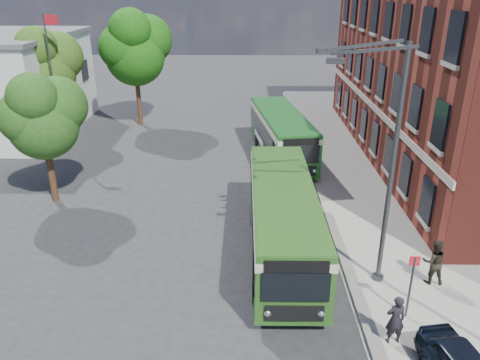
{
  "coord_description": "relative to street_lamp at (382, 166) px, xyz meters",
  "views": [
    {
      "loc": [
        0.13,
        -17.24,
        10.66
      ],
      "look_at": [
        -0.19,
        2.85,
        2.2
      ],
      "focal_mm": 35.0,
      "sensor_mm": 36.0,
      "label": 1
    }
  ],
  "objects": [
    {
      "name": "ground",
      "position": [
        -4.84,
        2.0,
        -4.79
      ],
      "size": [
        120.0,
        120.0,
        0.0
      ],
      "primitive_type": "plane",
      "color": "#2B2B2D",
      "rests_on": "ground"
    },
    {
      "name": "pavement",
      "position": [
        2.16,
        10.0,
        -4.72
      ],
      "size": [
        6.0,
        48.0,
        0.15
      ],
      "primitive_type": "cube",
      "color": "gray",
      "rests_on": "ground"
    },
    {
      "name": "kerb_line",
      "position": [
        -0.89,
        10.0,
        -4.79
      ],
      "size": [
        0.12,
        48.0,
        0.01
      ],
      "primitive_type": "cube",
      "color": "beige",
      "rests_on": "ground"
    },
    {
      "name": "brick_office",
      "position": [
        9.16,
        14.0,
        2.18
      ],
      "size": [
        12.1,
        26.0,
        14.2
      ],
      "color": "maroon",
      "rests_on": "ground"
    },
    {
      "name": "white_building",
      "position": [
        -22.84,
        20.0,
        -1.13
      ],
      "size": [
        9.4,
        13.4,
        7.3
      ],
      "color": "silver",
      "rests_on": "ground"
    },
    {
      "name": "flagpole",
      "position": [
        -17.29,
        15.0,
        0.15
      ],
      "size": [
        0.95,
        0.1,
        9.0
      ],
      "color": "#393B3E",
      "rests_on": "ground"
    },
    {
      "name": "street_lamp",
      "position": [
        0.0,
        0.0,
        0.0
      ],
      "size": [
        2.96,
        2.38,
        9.0
      ],
      "color": "#393B3E",
      "rests_on": "ground"
    },
    {
      "name": "bus_stop_sign",
      "position": [
        0.76,
        -2.2,
        -3.28
      ],
      "size": [
        0.35,
        0.08,
        2.52
      ],
      "color": "#393B3E",
      "rests_on": "ground"
    },
    {
      "name": "bus_front",
      "position": [
        -3.2,
        2.13,
        -2.96
      ],
      "size": [
        2.68,
        10.69,
        3.02
      ],
      "color": "#2B581C",
      "rests_on": "ground"
    },
    {
      "name": "bus_rear",
      "position": [
        -2.49,
        13.88,
        -2.96
      ],
      "size": [
        3.97,
        10.1,
        3.02
      ],
      "color": "#1A581D",
      "rests_on": "ground"
    },
    {
      "name": "pedestrian_a",
      "position": [
        -0.05,
        -3.45,
        -3.78
      ],
      "size": [
        0.67,
        0.48,
        1.72
      ],
      "primitive_type": "imported",
      "rotation": [
        0.0,
        0.0,
        3.25
      ],
      "color": "black",
      "rests_on": "pavement"
    },
    {
      "name": "pedestrian_b",
      "position": [
        2.32,
        -0.19,
        -3.74
      ],
      "size": [
        0.94,
        0.77,
        1.8
      ],
      "primitive_type": "imported",
      "rotation": [
        0.0,
        0.0,
        3.03
      ],
      "color": "black",
      "rests_on": "pavement"
    },
    {
      "name": "tree_left",
      "position": [
        -14.84,
        7.12,
        -0.13
      ],
      "size": [
        4.07,
        3.87,
        6.87
      ],
      "color": "#352213",
      "rests_on": "ground"
    },
    {
      "name": "tree_mid",
      "position": [
        -18.73,
        17.38,
        0.73
      ],
      "size": [
        4.82,
        4.58,
        8.14
      ],
      "color": "#352213",
      "rests_on": "ground"
    },
    {
      "name": "tree_right",
      "position": [
        -13.36,
        21.66,
        1.38
      ],
      "size": [
        5.38,
        5.12,
        9.09
      ],
      "color": "#352213",
      "rests_on": "ground"
    }
  ]
}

